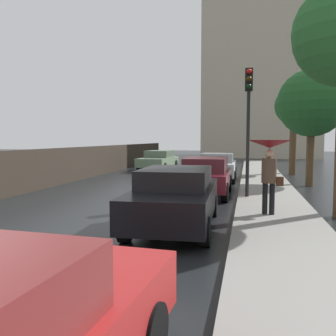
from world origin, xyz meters
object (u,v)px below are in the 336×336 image
Objects in this scene: car_green_behind_camera at (158,160)px; car_maroon_far_lane at (206,176)px; car_silver_far_ahead at (218,166)px; traffic_light at (248,109)px; pedestrian_with_umbrella_near at (270,155)px; car_black_mid_road at (176,197)px; street_tree_far at (312,103)px; street_tree_near at (294,108)px.

car_maroon_far_lane is (4.39, -10.31, 0.05)m from car_green_behind_camera.
traffic_light reaches higher than car_silver_far_ahead.
pedestrian_with_umbrella_near is at bearing -60.23° from car_maroon_far_lane.
car_maroon_far_lane reaches higher than car_black_mid_road.
car_maroon_far_lane is at bearing 116.47° from car_green_behind_camera.
street_tree_far reaches higher than car_green_behind_camera.
pedestrian_with_umbrella_near is 8.02m from street_tree_far.
car_green_behind_camera is 0.82× the size of street_tree_far.
traffic_light is 5.34m from street_tree_far.
car_black_mid_road reaches higher than car_silver_far_ahead.
car_maroon_far_lane reaches higher than car_silver_far_ahead.
traffic_light is (5.90, -11.02, 2.47)m from car_green_behind_camera.
pedestrian_with_umbrella_near is (2.07, -3.62, 0.96)m from car_maroon_far_lane.
traffic_light is at bearing -121.08° from street_tree_far.
car_silver_far_ahead is at bearing 133.48° from car_green_behind_camera.
pedestrian_with_umbrella_near is (6.46, -13.93, 1.01)m from car_green_behind_camera.
street_tree_near reaches higher than car_green_behind_camera.
street_tree_near reaches higher than car_maroon_far_lane.
street_tree_far is at bearing 61.40° from car_black_mid_road.
car_maroon_far_lane is 0.75× the size of street_tree_near.
car_green_behind_camera is at bearing 122.46° from pedestrian_with_umbrella_near.
street_tree_far is (4.25, 3.84, 2.95)m from car_maroon_far_lane.
street_tree_far reaches higher than car_silver_far_ahead.
street_tree_near reaches higher than car_black_mid_road.
pedestrian_with_umbrella_near is (2.24, 1.39, 0.96)m from car_black_mid_road.
street_tree_near is (2.01, 12.58, 2.22)m from pedestrian_with_umbrella_near.
car_silver_far_ahead is 6.45m from traffic_light.
street_tree_far reaches higher than car_black_mid_road.
car_black_mid_road reaches higher than car_green_behind_camera.
street_tree_near is at bearing 75.08° from traffic_light.
car_maroon_far_lane is at bearing 127.35° from pedestrian_with_umbrella_near.
car_silver_far_ahead is 0.76× the size of street_tree_near.
car_black_mid_road is 1.04× the size of car_green_behind_camera.
street_tree_far is (8.64, -6.47, 3.00)m from car_green_behind_camera.
car_silver_far_ahead is 1.98× the size of pedestrian_with_umbrella_near.
car_maroon_far_lane is 0.74× the size of street_tree_far.
pedestrian_with_umbrella_near is (2.05, -8.69, 0.98)m from car_silver_far_ahead.
car_maroon_far_lane is at bearing -90.64° from car_silver_far_ahead.
pedestrian_with_umbrella_near is at bearing 118.29° from car_green_behind_camera.
car_silver_far_ahead is at bearing 163.75° from street_tree_far.
car_silver_far_ahead is (0.18, 10.08, -0.02)m from car_black_mid_road.
traffic_light is 0.85× the size of street_tree_near.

